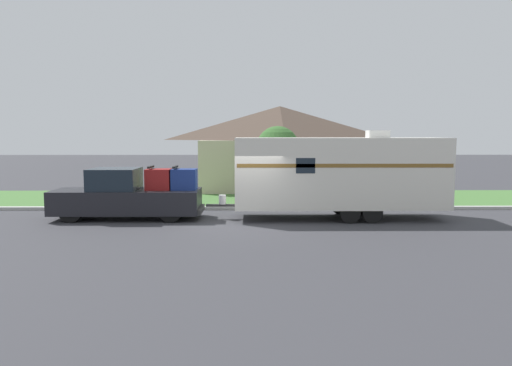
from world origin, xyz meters
TOP-DOWN VIEW (x-y plane):
  - ground_plane at (0.00, 0.00)m, footprint 120.00×120.00m
  - curb_strip at (0.00, 3.75)m, footprint 80.00×0.30m
  - lawn_strip at (0.00, 7.40)m, footprint 80.00×7.00m
  - house_across_street at (1.82, 12.54)m, footprint 9.96×7.26m
  - pickup_truck at (-4.66, 1.46)m, footprint 5.75×1.94m
  - travel_trailer at (3.53, 1.46)m, footprint 9.22×2.36m
  - mailbox at (5.96, 4.88)m, footprint 0.48×0.20m
  - tree_in_yard at (1.41, 7.00)m, footprint 2.14×2.14m

SIDE VIEW (x-z plane):
  - ground_plane at x=0.00m, z-range 0.00..0.00m
  - lawn_strip at x=0.00m, z-range 0.00..0.03m
  - curb_strip at x=0.00m, z-range 0.00..0.14m
  - pickup_truck at x=-4.66m, z-range -0.12..1.94m
  - mailbox at x=5.96m, z-range 0.36..1.72m
  - travel_trailer at x=3.53m, z-range 0.09..3.52m
  - house_across_street at x=1.82m, z-range 0.09..5.05m
  - tree_in_yard at x=1.41m, z-range 0.76..4.44m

